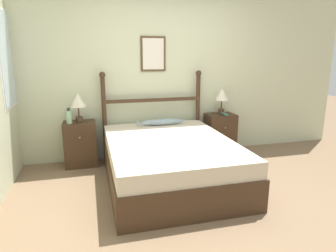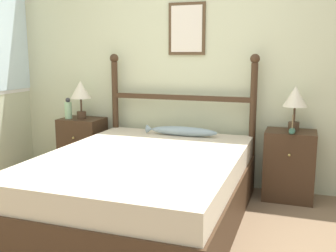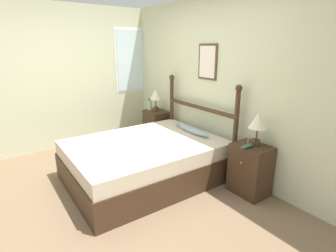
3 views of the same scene
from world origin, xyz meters
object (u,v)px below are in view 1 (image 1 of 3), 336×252
Objects in this scene: nightstand_left at (81,144)px; model_boat at (224,114)px; table_lamp_right at (222,96)px; bed at (170,161)px; table_lamp_left at (78,102)px; nightstand_right at (220,134)px; fish_pillow at (161,122)px; bottle at (69,116)px.

model_boat is at bearing -2.89° from nightstand_left.
bed is at bearing -140.34° from table_lamp_right.
table_lamp_left is at bearing 177.39° from model_boat.
table_lamp_right is (2.23, 0.04, 0.00)m from table_lamp_left.
table_lamp_right is (0.02, 0.03, 0.62)m from nightstand_right.
nightstand_left is 2.26m from model_boat.
table_lamp_left reaches higher than nightstand_right.
table_lamp_right is at bearing 39.66° from bed.
model_boat reaches higher than nightstand_left.
table_lamp_left is at bearing -65.19° from nightstand_left.
table_lamp_right is 1.78× the size of model_boat.
nightstand_left and fish_pillow have the same top height.
bottle is (-0.13, -0.05, -0.19)m from table_lamp_left.
nightstand_right is 1.58× the size of table_lamp_right.
table_lamp_right reaches higher than nightstand_left.
fish_pillow is at bearing 83.86° from bed.
nightstand_left and nightstand_right have the same top height.
nightstand_right is 1.07m from fish_pillow.
nightstand_left is 0.62m from table_lamp_left.
table_lamp_right is at bearing 86.60° from model_boat.
table_lamp_left is (0.01, -0.01, 0.62)m from nightstand_left.
table_lamp_left reaches higher than bottle.
table_lamp_right is 0.31m from model_boat.
nightstand_right is at bearing 39.14° from bed.
nightstand_left is at bearing 174.85° from fish_pillow.
model_boat is (-0.01, -0.15, -0.27)m from table_lamp_right.
model_boat is (1.12, 0.79, 0.40)m from bed.
table_lamp_right is 2.37m from bottle.
table_lamp_right is (1.13, 0.93, 0.67)m from bed.
model_boat is 0.32× the size of fish_pillow.
bottle is 0.32× the size of fish_pillow.
table_lamp_left is 1.79× the size of bottle.
table_lamp_right is 1.11m from fish_pillow.
table_lamp_right is at bearing 2.31° from bottle.
model_boat is at bearing -84.69° from nightstand_right.
table_lamp_left is at bearing 21.16° from bottle.
fish_pillow is (-1.03, 0.00, -0.07)m from model_boat.
nightstand_right is 0.37m from model_boat.
model_boat is at bearing -0.27° from fish_pillow.
bed is 4.99× the size of table_lamp_left.
fish_pillow is (0.09, 0.79, 0.33)m from bed.
table_lamp_left is 1.00× the size of table_lamp_right.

